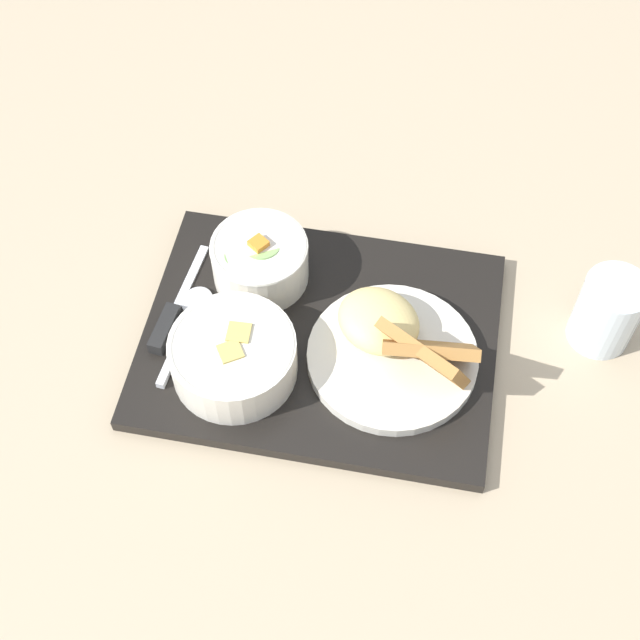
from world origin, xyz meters
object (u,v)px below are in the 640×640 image
Objects in this scene: spoon at (189,319)px; bowl_soup at (233,355)px; knife at (169,321)px; glass_water at (606,314)px; bowl_salad at (260,259)px; plate_main at (396,345)px.

bowl_soup is at bearing -123.34° from spoon.
bowl_soup reaches higher than knife.
knife is 1.71× the size of glass_water.
bowl_salad is 0.19m from plate_main.
spoon is at bearing 179.73° from plate_main.
spoon is (0.02, 0.01, -0.00)m from knife.
plate_main reaches higher than glass_water.
plate_main is 1.35× the size of spoon.
glass_water is at bearing 0.65° from bowl_salad.
plate_main is (0.17, 0.05, -0.01)m from bowl_soup.
knife is at bearing -134.98° from bowl_salad.
bowl_salad reaches higher than knife.
glass_water is at bearing 20.57° from plate_main.
glass_water is (0.48, 0.09, 0.02)m from knife.
plate_main reaches higher than knife.
glass_water reaches higher than spoon.
spoon is 1.51× the size of glass_water.
bowl_soup is 0.18m from plate_main.
spoon is (-0.07, -0.08, -0.03)m from bowl_salad.
knife is (-0.09, -0.09, -0.03)m from bowl_salad.
knife is (-0.09, 0.04, -0.02)m from bowl_soup.
plate_main reaches higher than bowl_salad.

